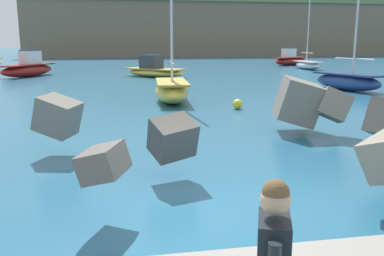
{
  "coord_description": "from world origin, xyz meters",
  "views": [
    {
      "loc": [
        -1.58,
        -6.65,
        2.92
      ],
      "look_at": [
        -0.27,
        0.5,
        1.4
      ],
      "focal_mm": 38.68,
      "sensor_mm": 36.0,
      "label": 1
    }
  ],
  "objects_px": {
    "boat_near_right": "(290,60)",
    "boat_mid_right": "(308,64)",
    "boat_near_centre": "(347,81)",
    "boat_far_right": "(154,70)",
    "mooring_buoy_middle": "(238,104)",
    "boat_mid_left": "(28,68)",
    "boat_near_left": "(172,90)"
  },
  "relations": [
    {
      "from": "boat_near_right",
      "to": "boat_mid_right",
      "type": "distance_m",
      "value": 7.81
    },
    {
      "from": "boat_mid_right",
      "to": "boat_far_right",
      "type": "relative_size",
      "value": 1.5
    },
    {
      "from": "boat_near_right",
      "to": "boat_mid_right",
      "type": "height_order",
      "value": "boat_mid_right"
    },
    {
      "from": "boat_near_centre",
      "to": "boat_far_right",
      "type": "distance_m",
      "value": 16.04
    },
    {
      "from": "boat_near_centre",
      "to": "mooring_buoy_middle",
      "type": "distance_m",
      "value": 10.39
    },
    {
      "from": "boat_mid_left",
      "to": "boat_mid_right",
      "type": "distance_m",
      "value": 28.1
    },
    {
      "from": "boat_near_left",
      "to": "mooring_buoy_middle",
      "type": "distance_m",
      "value": 3.71
    },
    {
      "from": "boat_mid_right",
      "to": "mooring_buoy_middle",
      "type": "bearing_deg",
      "value": -121.61
    },
    {
      "from": "boat_mid_left",
      "to": "mooring_buoy_middle",
      "type": "distance_m",
      "value": 23.62
    },
    {
      "from": "boat_near_right",
      "to": "boat_mid_left",
      "type": "height_order",
      "value": "boat_mid_left"
    },
    {
      "from": "mooring_buoy_middle",
      "to": "boat_near_left",
      "type": "bearing_deg",
      "value": 134.31
    },
    {
      "from": "boat_near_right",
      "to": "mooring_buoy_middle",
      "type": "xyz_separation_m",
      "value": [
        -16.46,
        -32.26,
        -0.48
      ]
    },
    {
      "from": "boat_mid_right",
      "to": "mooring_buoy_middle",
      "type": "xyz_separation_m",
      "value": [
        -15.12,
        -24.56,
        -0.29
      ]
    },
    {
      "from": "boat_near_left",
      "to": "boat_near_right",
      "type": "bearing_deg",
      "value": 57.27
    },
    {
      "from": "boat_mid_right",
      "to": "boat_far_right",
      "type": "distance_m",
      "value": 18.48
    },
    {
      "from": "boat_near_right",
      "to": "mooring_buoy_middle",
      "type": "distance_m",
      "value": 36.22
    },
    {
      "from": "boat_mid_left",
      "to": "boat_near_centre",
      "type": "bearing_deg",
      "value": -33.8
    },
    {
      "from": "boat_mid_right",
      "to": "boat_mid_left",
      "type": "bearing_deg",
      "value": -170.59
    },
    {
      "from": "boat_mid_left",
      "to": "boat_far_right",
      "type": "bearing_deg",
      "value": -12.17
    },
    {
      "from": "boat_near_centre",
      "to": "boat_mid_right",
      "type": "distance_m",
      "value": 19.9
    },
    {
      "from": "boat_near_centre",
      "to": "boat_far_right",
      "type": "xyz_separation_m",
      "value": [
        -10.69,
        11.95,
        -0.02
      ]
    },
    {
      "from": "boat_near_right",
      "to": "boat_mid_right",
      "type": "xyz_separation_m",
      "value": [
        -1.34,
        -7.69,
        -0.19
      ]
    },
    {
      "from": "boat_near_left",
      "to": "boat_far_right",
      "type": "height_order",
      "value": "boat_near_left"
    },
    {
      "from": "boat_near_left",
      "to": "boat_near_right",
      "type": "height_order",
      "value": "boat_near_left"
    },
    {
      "from": "boat_near_centre",
      "to": "boat_mid_right",
      "type": "bearing_deg",
      "value": 71.04
    },
    {
      "from": "boat_mid_right",
      "to": "boat_far_right",
      "type": "xyz_separation_m",
      "value": [
        -17.16,
        -6.87,
        0.05
      ]
    },
    {
      "from": "boat_mid_left",
      "to": "boat_near_right",
      "type": "bearing_deg",
      "value": 22.92
    },
    {
      "from": "mooring_buoy_middle",
      "to": "boat_mid_left",
      "type": "bearing_deg",
      "value": 122.25
    },
    {
      "from": "boat_near_centre",
      "to": "boat_mid_right",
      "type": "relative_size",
      "value": 0.87
    },
    {
      "from": "boat_mid_left",
      "to": "boat_far_right",
      "type": "distance_m",
      "value": 10.8
    },
    {
      "from": "boat_near_left",
      "to": "mooring_buoy_middle",
      "type": "height_order",
      "value": "boat_near_left"
    },
    {
      "from": "mooring_buoy_middle",
      "to": "boat_near_right",
      "type": "bearing_deg",
      "value": 62.97
    }
  ]
}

